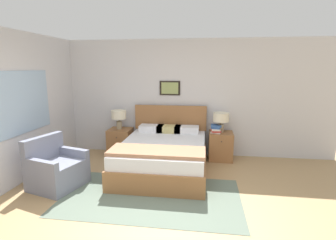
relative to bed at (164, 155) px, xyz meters
name	(u,v)px	position (x,y,z in m)	size (l,w,h in m)	color
ground_plane	(144,223)	(0.02, -1.78, -0.32)	(16.00, 16.00, 0.00)	tan
wall_back	(172,98)	(0.02, 1.12, 0.98)	(7.17, 0.09, 2.60)	silver
wall_left	(33,105)	(-2.39, -0.36, 0.98)	(0.08, 5.28, 2.60)	silver
area_rug_main	(151,196)	(-0.02, -1.09, -0.32)	(2.75, 1.59, 0.01)	slate
bed	(164,155)	(0.00, 0.00, 0.00)	(1.63, 2.13, 1.14)	#936038
armchair	(56,170)	(-1.68, -0.94, -0.03)	(0.90, 0.94, 0.85)	gray
nightstand_near_window	(120,142)	(-1.13, 0.80, -0.02)	(0.50, 0.51, 0.61)	#936038
nightstand_by_door	(221,146)	(1.13, 0.80, -0.02)	(0.50, 0.51, 0.61)	#936038
table_lamp_near_window	(119,116)	(-1.15, 0.81, 0.59)	(0.33, 0.33, 0.43)	gray
table_lamp_by_door	(221,118)	(1.12, 0.81, 0.59)	(0.33, 0.33, 0.43)	gray
book_thick_bottom	(216,132)	(1.02, 0.75, 0.30)	(0.24, 0.25, 0.03)	silver
book_hardcover_middle	(216,131)	(1.02, 0.75, 0.33)	(0.22, 0.26, 0.04)	#B7332D
book_novel_upper	(216,129)	(1.02, 0.75, 0.37)	(0.18, 0.26, 0.04)	silver
book_slim_near_top	(216,127)	(1.02, 0.75, 0.41)	(0.21, 0.24, 0.04)	#335693
book_paperback_top	(216,126)	(1.02, 0.75, 0.44)	(0.22, 0.22, 0.04)	#335693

